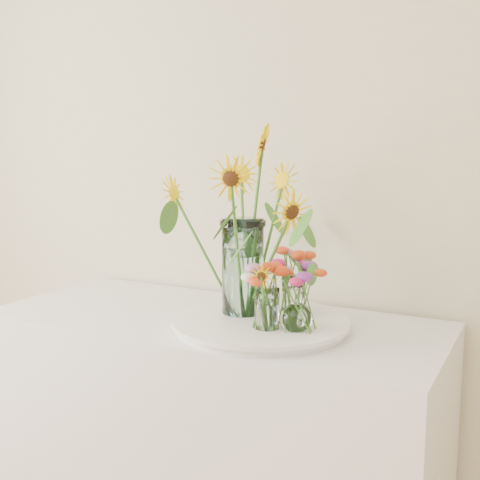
{
  "coord_description": "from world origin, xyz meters",
  "views": [
    {
      "loc": [
        0.84,
        0.37,
        1.41
      ],
      "look_at": [
        0.05,
        1.88,
        1.16
      ],
      "focal_mm": 45.0,
      "sensor_mm": 36.0,
      "label": 1
    }
  ],
  "objects_px": {
    "small_vase_b": "(296,308)",
    "mason_jar": "(243,267)",
    "tray": "(261,325)",
    "small_vase_a": "(267,309)",
    "counter": "(214,453)",
    "small_vase_c": "(293,296)"
  },
  "relations": [
    {
      "from": "small_vase_a",
      "to": "counter",
      "type": "bearing_deg",
      "value": 153.79
    },
    {
      "from": "counter",
      "to": "small_vase_c",
      "type": "relative_size",
      "value": 11.5
    },
    {
      "from": "counter",
      "to": "tray",
      "type": "distance_m",
      "value": 0.5
    },
    {
      "from": "mason_jar",
      "to": "tray",
      "type": "bearing_deg",
      "value": -26.68
    },
    {
      "from": "small_vase_a",
      "to": "small_vase_c",
      "type": "xyz_separation_m",
      "value": [
        0.01,
        0.17,
        0.0
      ]
    },
    {
      "from": "counter",
      "to": "small_vase_c",
      "type": "distance_m",
      "value": 0.59
    },
    {
      "from": "mason_jar",
      "to": "small_vase_b",
      "type": "xyz_separation_m",
      "value": [
        0.21,
        -0.09,
        -0.08
      ]
    },
    {
      "from": "small_vase_a",
      "to": "small_vase_c",
      "type": "distance_m",
      "value": 0.17
    },
    {
      "from": "small_vase_b",
      "to": "counter",
      "type": "bearing_deg",
      "value": 163.56
    },
    {
      "from": "mason_jar",
      "to": "small_vase_b",
      "type": "distance_m",
      "value": 0.24
    },
    {
      "from": "mason_jar",
      "to": "counter",
      "type": "bearing_deg",
      "value": 178.1
    },
    {
      "from": "small_vase_c",
      "to": "small_vase_b",
      "type": "bearing_deg",
      "value": -64.65
    },
    {
      "from": "small_vase_a",
      "to": "small_vase_b",
      "type": "relative_size",
      "value": 0.9
    },
    {
      "from": "counter",
      "to": "small_vase_b",
      "type": "distance_m",
      "value": 0.63
    },
    {
      "from": "small_vase_a",
      "to": "small_vase_b",
      "type": "distance_m",
      "value": 0.08
    },
    {
      "from": "small_vase_a",
      "to": "small_vase_b",
      "type": "xyz_separation_m",
      "value": [
        0.08,
        0.02,
        0.01
      ]
    },
    {
      "from": "small_vase_b",
      "to": "mason_jar",
      "type": "bearing_deg",
      "value": 156.98
    },
    {
      "from": "tray",
      "to": "small_vase_a",
      "type": "relative_size",
      "value": 4.16
    },
    {
      "from": "small_vase_a",
      "to": "small_vase_c",
      "type": "bearing_deg",
      "value": 87.37
    },
    {
      "from": "tray",
      "to": "mason_jar",
      "type": "bearing_deg",
      "value": 153.32
    },
    {
      "from": "counter",
      "to": "small_vase_b",
      "type": "height_order",
      "value": "small_vase_b"
    },
    {
      "from": "tray",
      "to": "small_vase_c",
      "type": "distance_m",
      "value": 0.14
    }
  ]
}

